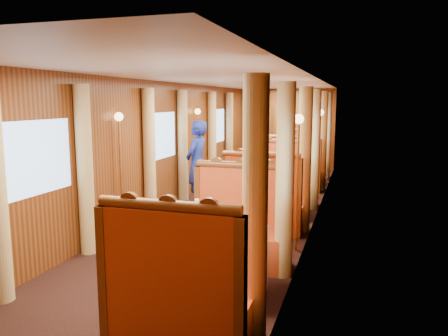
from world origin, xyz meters
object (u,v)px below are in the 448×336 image
at_px(teapot_back, 204,221).
at_px(steward, 197,164).
at_px(banquette_mid_fwd, 262,206).
at_px(teapot_right, 211,227).
at_px(banquette_mid_aft, 283,184).
at_px(teapot_left, 193,226).
at_px(table_near, 214,263).
at_px(table_far, 299,169).
at_px(rose_vase_mid, 272,167).
at_px(banquette_near_aft, 239,232).
at_px(table_mid, 274,196).
at_px(rose_vase_far, 299,148).
at_px(banquette_far_aft, 304,162).
at_px(passenger, 281,171).
at_px(banquette_far_fwd, 293,173).
at_px(tea_tray, 207,229).
at_px(fruit_plate, 240,233).
at_px(banquette_near_fwd, 177,299).

distance_m(teapot_back, steward, 4.02).
bearing_deg(banquette_mid_fwd, teapot_right, -89.93).
distance_m(banquette_mid_aft, teapot_back, 4.48).
distance_m(teapot_right, steward, 4.21).
xyz_separation_m(teapot_left, teapot_right, (0.19, 0.04, -0.01)).
distance_m(table_near, steward, 4.15).
relative_size(table_far, teapot_back, 6.00).
bearing_deg(table_near, rose_vase_mid, 90.64).
bearing_deg(teapot_left, banquette_near_aft, 58.95).
distance_m(table_mid, steward, 1.72).
xyz_separation_m(teapot_left, rose_vase_far, (0.18, 7.13, 0.11)).
bearing_deg(banquette_mid_aft, table_near, -90.00).
bearing_deg(teapot_back, table_far, 69.91).
xyz_separation_m(table_mid, banquette_far_aft, (0.00, 4.51, 0.05)).
bearing_deg(passenger, steward, -164.97).
bearing_deg(banquette_mid_aft, banquette_far_fwd, 90.00).
bearing_deg(table_far, table_near, -90.00).
bearing_deg(rose_vase_mid, table_near, -89.36).
xyz_separation_m(tea_tray, steward, (-1.54, 3.80, 0.12)).
distance_m(banquette_far_aft, teapot_right, 8.12).
bearing_deg(banquette_mid_fwd, rose_vase_far, 90.10).
distance_m(table_near, fruit_plate, 0.51).
height_order(table_near, banquette_near_fwd, banquette_near_fwd).
bearing_deg(rose_vase_far, banquette_mid_aft, -89.82).
relative_size(table_near, banquette_near_fwd, 0.78).
distance_m(teapot_left, passenger, 4.36).
bearing_deg(teapot_right, steward, 116.85).
height_order(banquette_mid_fwd, tea_tray, banquette_mid_fwd).
relative_size(banquette_near_fwd, table_far, 1.28).
xyz_separation_m(banquette_mid_aft, rose_vase_far, (-0.01, 2.47, 0.50)).
xyz_separation_m(banquette_far_fwd, teapot_back, (-0.14, -5.93, 0.40)).
distance_m(table_far, steward, 3.64).
distance_m(table_mid, teapot_back, 3.48).
height_order(table_near, banquette_far_fwd, banquette_far_fwd).
relative_size(banquette_near_aft, tea_tray, 3.94).
xyz_separation_m(banquette_far_fwd, steward, (-1.62, -2.20, 0.45)).
xyz_separation_m(banquette_near_aft, teapot_back, (-0.14, -0.96, 0.40)).
relative_size(banquette_mid_aft, teapot_back, 7.65).
bearing_deg(table_far, tea_tray, -90.65).
relative_size(banquette_mid_fwd, table_far, 1.28).
relative_size(table_mid, passenger, 1.38).
bearing_deg(steward, banquette_far_fwd, 147.32).
relative_size(tea_tray, rose_vase_far, 0.94).
xyz_separation_m(banquette_mid_fwd, steward, (-1.62, 1.30, 0.45)).
bearing_deg(tea_tray, teapot_right, -44.55).
bearing_deg(passenger, banquette_mid_aft, 90.00).
xyz_separation_m(banquette_mid_aft, teapot_right, (0.00, -4.61, 0.38)).
relative_size(banquette_mid_fwd, rose_vase_far, 3.72).
bearing_deg(banquette_near_fwd, table_mid, 90.00).
bearing_deg(teapot_right, banquette_near_fwd, -86.06).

